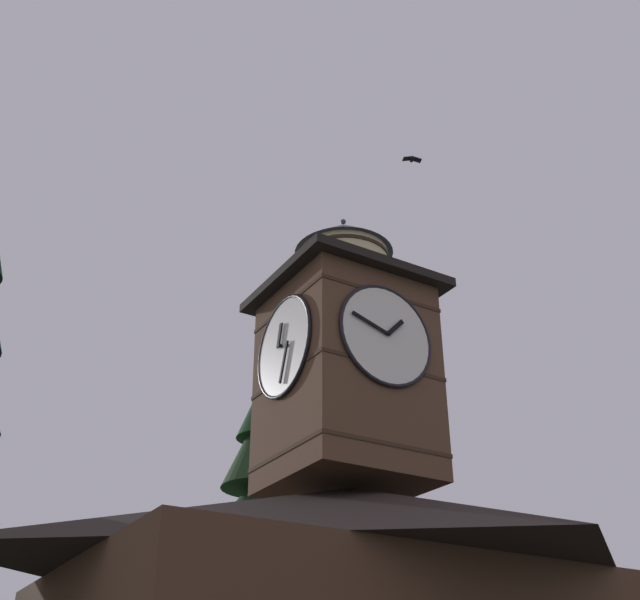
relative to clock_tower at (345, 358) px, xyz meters
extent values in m
pyramid|color=black|center=(-0.03, 0.15, -4.65)|extent=(13.46, 10.15, 2.28)
cube|color=brown|center=(-0.03, -0.03, -0.87)|extent=(3.63, 3.63, 5.28)
cube|color=#3C291C|center=(-0.03, -0.03, -2.88)|extent=(3.67, 3.67, 0.10)
cube|color=#3C291C|center=(-0.03, -0.03, -0.90)|extent=(3.67, 3.67, 0.10)
cube|color=#3C291C|center=(-0.03, -0.03, 1.08)|extent=(3.67, 3.67, 0.10)
cylinder|color=white|center=(-0.03, 1.82, -0.11)|extent=(2.65, 0.10, 2.65)
torus|color=black|center=(-0.03, 1.84, -0.11)|extent=(2.75, 0.10, 2.75)
cube|color=black|center=(-0.26, 1.92, 0.13)|extent=(0.55, 0.04, 0.56)
cube|color=black|center=(0.49, 1.92, 0.06)|extent=(1.06, 0.04, 0.41)
sphere|color=black|center=(-0.03, 1.93, -0.11)|extent=(0.10, 0.10, 0.10)
cylinder|color=white|center=(1.82, -0.03, -0.11)|extent=(0.10, 2.65, 2.65)
torus|color=black|center=(1.84, -0.03, -0.11)|extent=(0.10, 2.75, 2.75)
cube|color=black|center=(1.92, -0.11, 0.21)|extent=(0.04, 0.28, 0.67)
cube|color=black|center=(1.92, 0.15, -0.62)|extent=(0.04, 0.42, 1.05)
sphere|color=black|center=(1.93, -0.03, -0.11)|extent=(0.10, 0.10, 0.10)
cube|color=black|center=(-0.03, -0.03, 1.90)|extent=(4.33, 4.33, 0.25)
cylinder|color=beige|center=(-0.03, -0.03, 2.63)|extent=(2.51, 2.51, 1.23)
cylinder|color=#2D2319|center=(-0.03, -0.03, 2.23)|extent=(2.57, 2.57, 0.10)
cylinder|color=#2D2319|center=(-0.03, -0.03, 2.63)|extent=(2.57, 2.57, 0.10)
cylinder|color=#2D2319|center=(-0.03, -0.03, 3.04)|extent=(2.57, 2.57, 0.10)
cone|color=#424C5B|center=(-0.03, -0.03, 3.76)|extent=(2.81, 2.81, 1.01)
sphere|color=#384251|center=(-0.03, -0.03, 4.36)|extent=(0.16, 0.16, 0.16)
cone|color=black|center=(-1.38, -7.38, -3.67)|extent=(4.51, 4.51, 2.77)
cone|color=#18351D|center=(-1.38, -7.38, -2.11)|extent=(3.65, 3.65, 2.41)
cone|color=#1C351A|center=(-1.38, -7.38, 0.01)|extent=(2.79, 2.79, 3.17)
cone|color=#183A1D|center=(-1.38, -7.38, 1.36)|extent=(1.93, 1.93, 2.41)
sphere|color=silver|center=(-13.92, -39.72, 3.18)|extent=(1.98, 1.98, 1.98)
ellipsoid|color=black|center=(-2.50, 0.28, 7.48)|extent=(0.25, 0.32, 0.16)
cube|color=black|center=(-2.64, 0.33, 7.48)|extent=(0.36, 0.29, 0.10)
cube|color=black|center=(-2.35, 0.22, 7.48)|extent=(0.36, 0.29, 0.10)
camera|label=1|loc=(10.36, 16.06, -8.73)|focal=44.52mm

